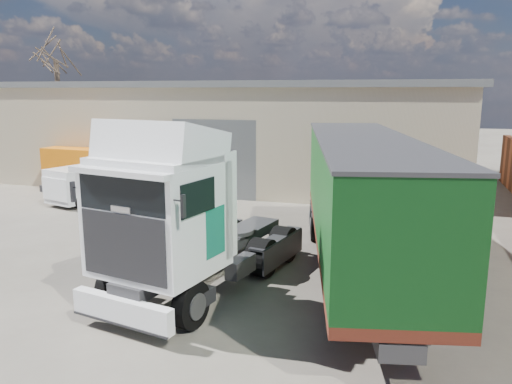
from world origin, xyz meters
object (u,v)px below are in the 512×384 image
(panel_van, at_px, (90,183))
(orange_skip, at_px, (82,172))
(bare_tree, at_px, (55,47))
(box_trailer, at_px, (361,192))
(tractor_unit, at_px, (182,225))

(panel_van, xyz_separation_m, orange_skip, (-1.92, 2.07, 0.10))
(bare_tree, bearing_deg, panel_van, -48.23)
(box_trailer, distance_m, orange_skip, 16.28)
(orange_skip, bearing_deg, box_trailer, -24.74)
(bare_tree, height_order, orange_skip, bare_tree)
(bare_tree, bearing_deg, orange_skip, -48.46)
(bare_tree, height_order, box_trailer, bare_tree)
(box_trailer, height_order, orange_skip, box_trailer)
(orange_skip, bearing_deg, tractor_unit, -41.51)
(panel_van, bearing_deg, box_trailer, -9.37)
(box_trailer, bearing_deg, panel_van, 142.90)
(tractor_unit, xyz_separation_m, panel_van, (-8.52, 8.50, -0.97))
(tractor_unit, bearing_deg, orange_skip, 145.74)
(bare_tree, distance_m, box_trailer, 29.95)
(tractor_unit, bearing_deg, panel_van, 146.16)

